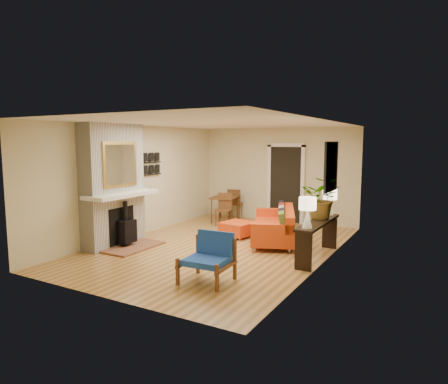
{
  "coord_description": "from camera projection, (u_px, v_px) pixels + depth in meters",
  "views": [
    {
      "loc": [
        4.18,
        -7.16,
        2.21
      ],
      "look_at": [
        0.0,
        0.2,
        1.15
      ],
      "focal_mm": 32.0,
      "sensor_mm": 36.0,
      "label": 1
    }
  ],
  "objects": [
    {
      "name": "blue_chair",
      "position": [
        210.0,
        255.0,
        6.4
      ],
      "size": [
        0.78,
        0.76,
        0.77
      ],
      "color": "brown",
      "rests_on": "ground"
    },
    {
      "name": "lamp_near",
      "position": [
        307.0,
        209.0,
        6.92
      ],
      "size": [
        0.3,
        0.3,
        0.54
      ],
      "color": "white",
      "rests_on": "console_table"
    },
    {
      "name": "dining_table",
      "position": [
        227.0,
        201.0,
        11.15
      ],
      "size": [
        0.9,
        1.63,
        0.86
      ],
      "color": "brown",
      "rests_on": "ground"
    },
    {
      "name": "console_table",
      "position": [
        318.0,
        229.0,
        7.57
      ],
      "size": [
        0.34,
        1.85,
        0.72
      ],
      "color": "black",
      "rests_on": "ground"
    },
    {
      "name": "fireplace",
      "position": [
        114.0,
        188.0,
        8.47
      ],
      "size": [
        1.09,
        1.68,
        2.6
      ],
      "color": "white",
      "rests_on": "ground"
    },
    {
      "name": "room_shell",
      "position": [
        291.0,
        180.0,
        10.33
      ],
      "size": [
        6.5,
        6.5,
        6.5
      ],
      "color": "tan",
      "rests_on": "ground"
    },
    {
      "name": "ottoman",
      "position": [
        238.0,
        228.0,
        9.39
      ],
      "size": [
        0.79,
        0.79,
        0.34
      ],
      "color": "silver",
      "rests_on": "ground"
    },
    {
      "name": "houseplant",
      "position": [
        322.0,
        198.0,
        7.73
      ],
      "size": [
        0.76,
        0.66,
        0.83
      ],
      "primitive_type": "imported",
      "rotation": [
        0.0,
        0.0,
        0.03
      ],
      "color": "#1E5919",
      "rests_on": "console_table"
    },
    {
      "name": "lamp_far",
      "position": [
        329.0,
        199.0,
        8.17
      ],
      "size": [
        0.3,
        0.3,
        0.54
      ],
      "color": "white",
      "rests_on": "console_table"
    },
    {
      "name": "sofa",
      "position": [
        277.0,
        226.0,
        8.91
      ],
      "size": [
        1.57,
        2.23,
        0.81
      ],
      "color": "silver",
      "rests_on": "ground"
    }
  ]
}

